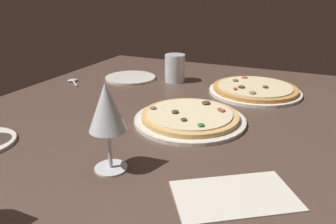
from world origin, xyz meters
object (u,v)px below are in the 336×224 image
Objects in this scene: wine_glass_near at (107,109)px; paper_menu at (234,195)px; pizza_main at (190,117)px; side_plate at (131,78)px; spoon at (73,81)px; water_glass at (175,70)px; pizza_side at (255,89)px.

wine_glass_near is 28.07cm from paper_menu.
pizza_main reaches higher than side_plate.
spoon is (47.37, 48.40, -12.46)cm from wine_glass_near.
water_glass reaches higher than side_plate.
wine_glass_near is at bearing 168.36° from pizza_main.
pizza_main is at bearing 160.41° from pizza_side.
spoon reaches higher than side_plate.
pizza_main is 1.53× the size of side_plate.
water_glass is (34.87, 19.13, 3.50)cm from pizza_main.
pizza_main is 1.67× the size of wine_glass_near.
wine_glass_near is (-29.43, 6.06, 11.74)cm from pizza_main.
water_glass is 18.44cm from side_plate.
wine_glass_near reaches higher than paper_menu.
pizza_side is 48.36cm from side_plate.
pizza_side is 1.47× the size of paper_menu.
pizza_main is at bearing -108.24° from spoon.
paper_menu is (-28.29, -18.90, -1.04)cm from pizza_main.
water_glass is (2.09, 30.79, 3.47)cm from pizza_side.
wine_glass_near is at bearing -153.14° from side_plate.
paper_menu is 2.39× the size of spoon.
pizza_side is at bearing -93.89° from water_glass.
pizza_side is 2.98× the size of water_glass.
water_glass is at bearing 86.11° from pizza_side.
side_plate is 81.24cm from paper_menu.
spoon is at bearing 126.19° from side_plate.
spoon is (-16.92, 35.33, -4.23)cm from water_glass.
pizza_main is 39.92cm from water_glass.
paper_menu is 86.72cm from spoon.
water_glass is at bearing -64.41° from spoon.
water_glass is 73.87cm from paper_menu.
wine_glass_near reaches higher than side_plate.
pizza_main reaches higher than spoon.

